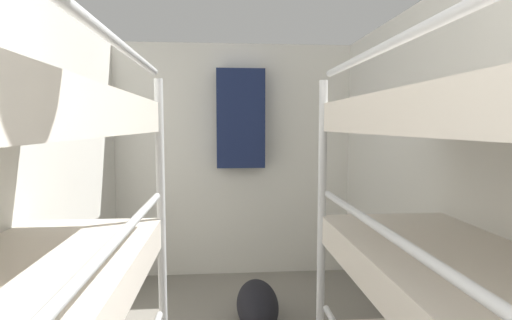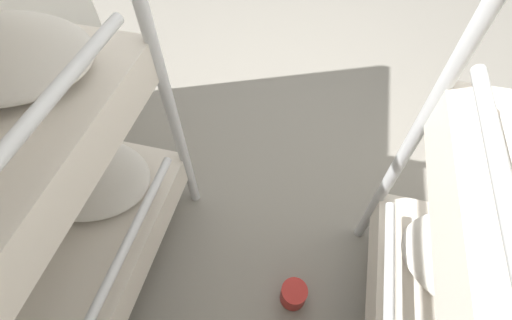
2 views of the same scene
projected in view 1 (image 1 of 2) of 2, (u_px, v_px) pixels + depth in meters
wall_right at (490, 199)px, 1.86m from camera, size 0.06×4.21×2.20m
wall_back at (234, 161)px, 3.83m from camera, size 2.34×0.06×2.20m
bunk_stack_right_near at (506, 305)px, 1.22m from camera, size 0.71×1.85×1.71m
duffel_bag at (257, 305)px, 2.88m from camera, size 0.30×0.60×0.30m
hanging_coat at (241, 119)px, 3.65m from camera, size 0.44×0.12×0.90m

